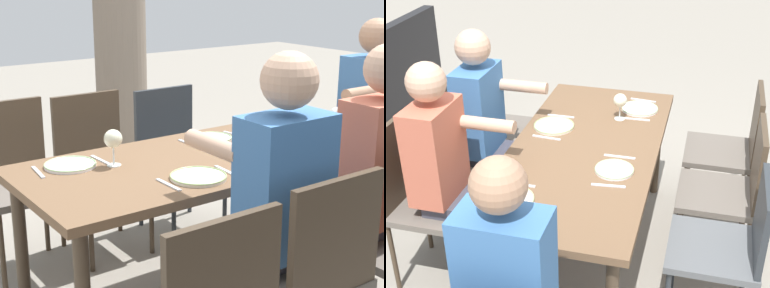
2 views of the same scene
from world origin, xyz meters
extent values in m
cube|color=brown|center=(0.00, 0.00, 0.71)|extent=(1.77, 0.81, 0.04)
cylinder|color=#473828|center=(-0.80, 0.33, 0.35)|extent=(0.06, 0.06, 0.69)
cylinder|color=#473828|center=(0.80, 0.33, 0.35)|extent=(0.06, 0.06, 0.69)
cylinder|color=#473828|center=(0.80, -0.33, 0.35)|extent=(0.06, 0.06, 0.69)
cube|color=#6A6158|center=(-0.63, 0.75, 0.47)|extent=(0.44, 0.44, 0.04)
cube|color=#473828|center=(-0.63, 0.95, 0.69)|extent=(0.42, 0.03, 0.44)
cylinder|color=#473828|center=(-0.82, 0.56, 0.23)|extent=(0.03, 0.03, 0.45)
cylinder|color=#473828|center=(-0.44, 0.56, 0.23)|extent=(0.03, 0.03, 0.45)
cylinder|color=#473828|center=(-0.44, 0.94, 0.23)|extent=(0.03, 0.03, 0.45)
cube|color=#6A6158|center=(-0.16, 0.75, 0.45)|extent=(0.44, 0.44, 0.04)
cube|color=#473828|center=(-0.16, 0.95, 0.67)|extent=(0.42, 0.03, 0.45)
cylinder|color=#473828|center=(-0.35, 0.56, 0.22)|extent=(0.03, 0.03, 0.43)
cylinder|color=#473828|center=(0.03, 0.56, 0.22)|extent=(0.03, 0.03, 0.43)
cylinder|color=#473828|center=(-0.35, 0.94, 0.22)|extent=(0.03, 0.03, 0.43)
cylinder|color=#473828|center=(0.03, 0.94, 0.22)|extent=(0.03, 0.03, 0.43)
cube|color=#6A6158|center=(-0.16, -0.75, 0.48)|extent=(0.44, 0.44, 0.04)
cube|color=#473828|center=(-0.16, -0.95, 0.70)|extent=(0.42, 0.03, 0.44)
cube|color=#5B5E61|center=(0.38, 0.75, 0.47)|extent=(0.44, 0.44, 0.04)
cube|color=#2D3338|center=(0.38, 0.95, 0.67)|extent=(0.42, 0.03, 0.40)
cylinder|color=#2D3338|center=(0.19, 0.56, 0.23)|extent=(0.03, 0.03, 0.45)
cylinder|color=#2D3338|center=(0.57, 0.56, 0.23)|extent=(0.03, 0.03, 0.45)
cylinder|color=#2D3338|center=(0.19, 0.94, 0.23)|extent=(0.03, 0.03, 0.45)
cylinder|color=#2D3338|center=(0.57, 0.94, 0.23)|extent=(0.03, 0.03, 0.45)
cube|color=#6A6158|center=(0.38, -0.75, 0.47)|extent=(0.44, 0.44, 0.04)
cylinder|color=#473828|center=(0.57, -0.56, 0.22)|extent=(0.03, 0.03, 0.45)
cube|color=#5B5E61|center=(1.22, 0.00, 0.48)|extent=(0.44, 0.44, 0.04)
cylinder|color=#2D3338|center=(1.03, 0.19, 0.23)|extent=(0.03, 0.03, 0.46)
cylinder|color=#2D3338|center=(1.03, -0.19, 0.23)|extent=(0.03, 0.03, 0.46)
cylinder|color=#2D3338|center=(1.41, 0.19, 0.23)|extent=(0.03, 0.03, 0.46)
cube|color=#3F3F4C|center=(0.99, 0.00, 0.23)|extent=(0.14, 0.24, 0.46)
cube|color=#3F3F4C|center=(1.08, 0.00, 0.51)|extent=(0.32, 0.28, 0.10)
cube|color=#3F72B2|center=(1.19, 0.00, 0.83)|extent=(0.20, 0.34, 0.54)
sphere|color=tan|center=(1.19, 0.00, 1.22)|extent=(0.20, 0.20, 0.20)
cylinder|color=tan|center=(0.95, -0.14, 0.95)|extent=(0.30, 0.07, 0.07)
cube|color=#3F3F4C|center=(0.38, -0.50, 0.23)|extent=(0.24, 0.14, 0.46)
cube|color=#3F3F4C|center=(0.38, -0.59, 0.51)|extent=(0.28, 0.32, 0.10)
cube|color=#CC664C|center=(0.38, -0.70, 0.82)|extent=(0.34, 0.20, 0.52)
cylinder|color=tan|center=(0.24, -0.46, 0.94)|extent=(0.07, 0.30, 0.07)
cube|color=#3F3F4C|center=(-0.16, -0.58, 0.51)|extent=(0.28, 0.32, 0.10)
cube|color=#3F72B2|center=(-0.16, -0.69, 0.82)|extent=(0.34, 0.20, 0.53)
sphere|color=tan|center=(-0.16, -0.69, 1.21)|extent=(0.21, 0.21, 0.21)
cylinder|color=tan|center=(-0.30, -0.45, 0.94)|extent=(0.07, 0.30, 0.07)
cube|color=gray|center=(0.75, 2.17, 0.08)|extent=(0.55, 0.55, 0.16)
cylinder|color=white|center=(-0.59, 0.22, 0.74)|extent=(0.23, 0.23, 0.01)
torus|color=#A9CD91|center=(-0.59, 0.22, 0.75)|extent=(0.23, 0.23, 0.01)
cylinder|color=white|center=(-0.42, 0.12, 0.74)|extent=(0.06, 0.06, 0.00)
cylinder|color=white|center=(-0.42, 0.12, 0.78)|extent=(0.01, 0.01, 0.08)
sphere|color=#F2EFCC|center=(-0.42, 0.12, 0.86)|extent=(0.08, 0.08, 0.08)
cube|color=silver|center=(-0.74, 0.22, 0.74)|extent=(0.04, 0.17, 0.01)
cube|color=silver|center=(-0.44, 0.22, 0.74)|extent=(0.02, 0.17, 0.01)
cylinder|color=silver|center=(-0.21, -0.24, 0.74)|extent=(0.24, 0.24, 0.01)
torus|color=#A0BE77|center=(-0.21, -0.24, 0.75)|extent=(0.24, 0.24, 0.01)
cube|color=silver|center=(-0.36, -0.24, 0.74)|extent=(0.02, 0.17, 0.01)
cube|color=silver|center=(-0.06, -0.24, 0.74)|extent=(0.03, 0.17, 0.01)
cylinder|color=white|center=(0.20, 0.21, 0.74)|extent=(0.20, 0.20, 0.01)
torus|color=#A9CD91|center=(0.20, 0.21, 0.75)|extent=(0.20, 0.20, 0.01)
cube|color=silver|center=(0.05, 0.21, 0.74)|extent=(0.02, 0.17, 0.01)
cube|color=silver|center=(0.35, 0.21, 0.74)|extent=(0.03, 0.17, 0.01)
cylinder|color=white|center=(0.60, -0.22, 0.74)|extent=(0.25, 0.25, 0.01)
torus|color=#A4C786|center=(0.60, -0.22, 0.75)|extent=(0.25, 0.25, 0.01)
cylinder|color=white|center=(0.76, -0.12, 0.74)|extent=(0.06, 0.06, 0.00)
cylinder|color=white|center=(0.76, -0.12, 0.78)|extent=(0.01, 0.01, 0.08)
sphere|color=white|center=(0.76, -0.12, 0.86)|extent=(0.08, 0.08, 0.08)
cube|color=silver|center=(0.45, -0.22, 0.74)|extent=(0.02, 0.17, 0.01)
cube|color=silver|center=(0.75, -0.22, 0.74)|extent=(0.03, 0.17, 0.01)
camera|label=1|loc=(-1.63, -2.19, 1.58)|focal=56.72mm
camera|label=2|loc=(2.62, 0.64, 2.20)|focal=51.61mm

